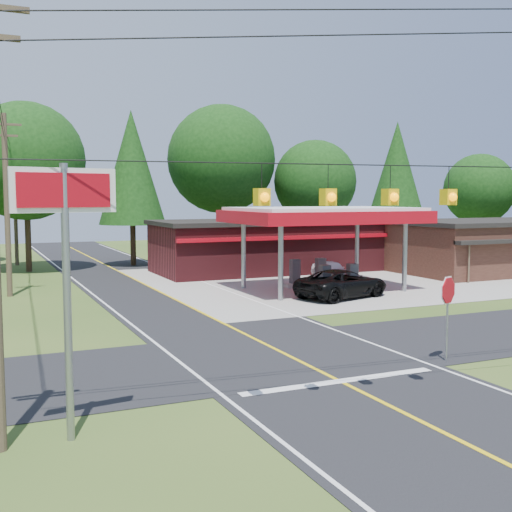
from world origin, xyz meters
name	(u,v)px	position (x,y,z in m)	size (l,w,h in m)	color
ground	(286,355)	(0.00, 0.00, 0.00)	(120.00, 120.00, 0.00)	#314D1B
main_highway	(286,355)	(0.00, 0.00, 0.01)	(8.00, 120.00, 0.02)	black
cross_road	(286,354)	(0.00, 0.00, 0.01)	(70.00, 7.00, 0.02)	black
lane_center_yellow	(286,354)	(0.00, 0.00, 0.03)	(0.15, 110.00, 0.00)	yellow
gas_canopy	(323,218)	(9.00, 13.00, 4.27)	(10.60, 7.40, 4.88)	gray
convenience_store	(266,245)	(10.00, 22.98, 1.92)	(16.40, 7.55, 3.80)	#50161B
utility_pole_far_left	(7,202)	(-8.00, 18.00, 5.20)	(1.80, 0.30, 10.00)	#473828
utility_pole_north	(15,206)	(-6.50, 35.00, 4.75)	(0.30, 0.30, 9.50)	#473828
overhead_beacons	(360,168)	(-1.00, -6.00, 6.21)	(17.04, 2.04, 1.03)	black
treeline_backdrop	(139,167)	(0.82, 24.01, 7.49)	(70.27, 51.59, 13.30)	#332316
suv_car	(342,284)	(8.50, 10.00, 0.77)	(5.56, 5.56, 1.55)	black
sedan_car	(331,270)	(12.00, 17.00, 0.62)	(3.63, 3.63, 1.24)	white
big_stop_sign	(66,239)	(-8.00, -5.01, 4.58)	(2.31, 0.42, 6.24)	gray
octagonal_stop_sign	(448,297)	(4.50, -3.01, 2.20)	(0.92, 0.43, 2.91)	gray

